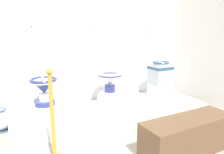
{
  "coord_description": "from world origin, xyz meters",
  "views": [
    {
      "loc": [
        0.3,
        -0.62,
        1.32
      ],
      "look_at": [
        1.81,
        2.23,
        0.62
      ],
      "focal_mm": 33.28,
      "sensor_mm": 36.0,
      "label": 1
    }
  ],
  "objects": [
    {
      "name": "info_placard_third",
      "position": [
        2.86,
        2.72,
        1.33
      ],
      "size": [
        0.1,
        0.01,
        0.11
      ],
      "color": "white"
    },
    {
      "name": "decorative_vase_spare",
      "position": [
        0.2,
        2.4,
        0.14
      ],
      "size": [
        0.24,
        0.24,
        0.32
      ],
      "color": "#3A5286",
      "rests_on": "ground_plane"
    },
    {
      "name": "stanchion_post_near_left",
      "position": [
        0.68,
        1.37,
        0.31
      ],
      "size": [
        0.24,
        0.24,
        0.99
      ],
      "color": "gold",
      "rests_on": "ground_plane"
    },
    {
      "name": "antique_toilet_pale_glazed",
      "position": [
        1.82,
        2.32,
        0.56
      ],
      "size": [
        0.41,
        0.41,
        0.39
      ],
      "color": "white",
      "rests_on": "plinth_block_pale_glazed"
    },
    {
      "name": "plinth_block_central_ornate",
      "position": [
        2.85,
        2.28,
        0.26
      ],
      "size": [
        0.35,
        0.3,
        0.26
      ],
      "primitive_type": "cube",
      "color": "white",
      "rests_on": "display_platform"
    },
    {
      "name": "museum_bench",
      "position": [
        2.04,
        0.86,
        0.2
      ],
      "size": [
        1.12,
        0.36,
        0.4
      ],
      "primitive_type": "cube",
      "color": "brown",
      "rests_on": "ground_plane"
    },
    {
      "name": "plinth_block_pale_glazed",
      "position": [
        1.82,
        2.32,
        0.21
      ],
      "size": [
        0.29,
        0.4,
        0.18
      ],
      "primitive_type": "cube",
      "color": "white",
      "rests_on": "display_platform"
    },
    {
      "name": "display_platform",
      "position": [
        1.82,
        2.23,
        0.06
      ],
      "size": [
        3.08,
        0.95,
        0.13
      ],
      "primitive_type": "cube",
      "color": "white",
      "rests_on": "ground_plane"
    },
    {
      "name": "info_placard_first",
      "position": [
        0.76,
        2.72,
        1.36
      ],
      "size": [
        0.1,
        0.01,
        0.16
      ],
      "color": "white"
    },
    {
      "name": "antique_toilet_broad_patterned",
      "position": [
        0.78,
        2.32,
        0.56
      ],
      "size": [
        0.37,
        0.37,
        0.39
      ],
      "color": "#2E3C90",
      "rests_on": "plinth_block_broad_patterned"
    },
    {
      "name": "info_placard_second",
      "position": [
        1.78,
        2.72,
        1.36
      ],
      "size": [
        0.11,
        0.01,
        0.12
      ],
      "color": "white"
    },
    {
      "name": "wall_back",
      "position": [
        1.82,
        2.76,
        1.63
      ],
      "size": [
        3.84,
        0.06,
        3.27
      ],
      "primitive_type": "cube",
      "color": "white",
      "rests_on": "ground_plane"
    },
    {
      "name": "antique_toilet_central_ornate",
      "position": [
        2.85,
        2.28,
        0.6
      ],
      "size": [
        0.37,
        0.32,
        0.42
      ],
      "color": "#B0C0CE",
      "rests_on": "plinth_block_central_ornate"
    },
    {
      "name": "plinth_block_broad_patterned",
      "position": [
        0.78,
        2.32,
        0.22
      ],
      "size": [
        0.36,
        0.38,
        0.18
      ],
      "primitive_type": "cube",
      "color": "white",
      "rests_on": "display_platform"
    }
  ]
}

